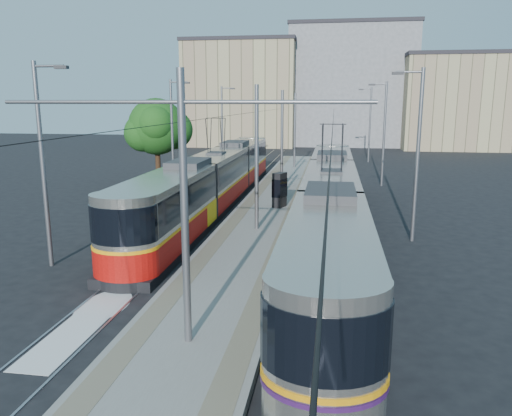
# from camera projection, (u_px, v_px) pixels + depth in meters

# --- Properties ---
(ground) EXTENTS (160.00, 160.00, 0.00)m
(ground) POSITION_uv_depth(u_px,v_px,m) (222.00, 295.00, 17.17)
(ground) COLOR black
(ground) RESTS_ON ground
(platform) EXTENTS (4.00, 50.00, 0.30)m
(platform) POSITION_uv_depth(u_px,v_px,m) (277.00, 198.00, 33.57)
(platform) COLOR gray
(platform) RESTS_ON ground
(tactile_strip_left) EXTENTS (0.70, 50.00, 0.01)m
(tactile_strip_left) POSITION_uv_depth(u_px,v_px,m) (256.00, 195.00, 33.75)
(tactile_strip_left) COLOR gray
(tactile_strip_left) RESTS_ON platform
(tactile_strip_right) EXTENTS (0.70, 50.00, 0.01)m
(tactile_strip_right) POSITION_uv_depth(u_px,v_px,m) (298.00, 196.00, 33.32)
(tactile_strip_right) COLOR gray
(tactile_strip_right) RESTS_ON platform
(rails) EXTENTS (8.71, 70.00, 0.03)m
(rails) POSITION_uv_depth(u_px,v_px,m) (277.00, 200.00, 33.60)
(rails) COLOR gray
(rails) RESTS_ON ground
(track_arrow) EXTENTS (1.20, 5.00, 0.01)m
(track_arrow) POSITION_uv_depth(u_px,v_px,m) (81.00, 325.00, 14.81)
(track_arrow) COLOR silver
(track_arrow) RESTS_ON ground
(tram_left) EXTENTS (2.43, 30.51, 5.50)m
(tram_left) POSITION_uv_depth(u_px,v_px,m) (217.00, 179.00, 31.59)
(tram_left) COLOR black
(tram_left) RESTS_ON ground
(tram_right) EXTENTS (2.43, 30.89, 5.50)m
(tram_right) POSITION_uv_depth(u_px,v_px,m) (330.00, 203.00, 23.43)
(tram_right) COLOR black
(tram_right) RESTS_ON ground
(catenary) EXTENTS (9.20, 70.00, 7.00)m
(catenary) POSITION_uv_depth(u_px,v_px,m) (272.00, 135.00, 29.90)
(catenary) COLOR slate
(catenary) RESTS_ON platform
(street_lamps) EXTENTS (15.18, 38.22, 8.00)m
(street_lamps) POSITION_uv_depth(u_px,v_px,m) (283.00, 134.00, 36.59)
(street_lamps) COLOR slate
(street_lamps) RESTS_ON ground
(shelter) EXTENTS (0.88, 1.08, 2.07)m
(shelter) POSITION_uv_depth(u_px,v_px,m) (280.00, 189.00, 29.79)
(shelter) COLOR black
(shelter) RESTS_ON platform
(tree) EXTENTS (4.66, 4.31, 6.77)m
(tree) POSITION_uv_depth(u_px,v_px,m) (161.00, 128.00, 37.56)
(tree) COLOR #382314
(tree) RESTS_ON ground
(building_left) EXTENTS (16.32, 12.24, 15.26)m
(building_left) POSITION_uv_depth(u_px,v_px,m) (243.00, 94.00, 75.05)
(building_left) COLOR tan
(building_left) RESTS_ON ground
(building_centre) EXTENTS (18.36, 14.28, 17.58)m
(building_centre) POSITION_uv_depth(u_px,v_px,m) (351.00, 86.00, 76.28)
(building_centre) COLOR gray
(building_centre) RESTS_ON ground
(building_right) EXTENTS (14.28, 10.20, 12.90)m
(building_right) POSITION_uv_depth(u_px,v_px,m) (454.00, 102.00, 68.89)
(building_right) COLOR tan
(building_right) RESTS_ON ground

